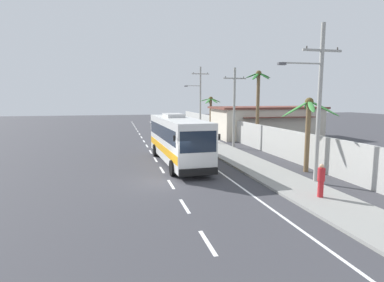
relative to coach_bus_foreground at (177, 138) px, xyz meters
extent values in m
plane|color=#3A3A3F|center=(-1.53, -5.37, -1.97)|extent=(160.00, 160.00, 0.00)
cube|color=gray|center=(5.27, 4.63, -1.90)|extent=(3.20, 90.00, 0.14)
cube|color=white|center=(-1.53, -13.76, -1.97)|extent=(0.16, 2.00, 0.01)
cube|color=white|center=(-1.53, -9.89, -1.97)|extent=(0.16, 2.00, 0.01)
cube|color=white|center=(-1.53, -6.02, -1.97)|extent=(0.16, 2.00, 0.01)
cube|color=white|center=(-1.53, -2.15, -1.97)|extent=(0.16, 2.00, 0.01)
cube|color=white|center=(-1.53, 1.72, -1.97)|extent=(0.16, 2.00, 0.01)
cube|color=white|center=(-1.53, 5.59, -1.97)|extent=(0.16, 2.00, 0.01)
cube|color=white|center=(-1.53, 9.46, -1.97)|extent=(0.16, 2.00, 0.01)
cube|color=white|center=(-1.53, 13.33, -1.97)|extent=(0.16, 2.00, 0.01)
cube|color=white|center=(-1.53, 17.20, -1.97)|extent=(0.16, 2.00, 0.01)
cube|color=white|center=(-1.53, 21.07, -1.97)|extent=(0.16, 2.00, 0.01)
cube|color=white|center=(-1.53, 24.94, -1.97)|extent=(0.16, 2.00, 0.01)
cube|color=white|center=(-1.53, 28.81, -1.97)|extent=(0.16, 2.00, 0.01)
cube|color=white|center=(-1.53, 32.68, -1.97)|extent=(0.16, 2.00, 0.01)
cube|color=white|center=(-1.53, 36.55, -1.97)|extent=(0.16, 2.00, 0.01)
cube|color=white|center=(-1.53, 40.42, -1.97)|extent=(0.16, 2.00, 0.01)
cube|color=white|center=(-1.53, 44.29, -1.97)|extent=(0.16, 2.00, 0.01)
cube|color=white|center=(2.26, 9.63, -1.97)|extent=(0.14, 70.00, 0.01)
cube|color=#B2B2AD|center=(9.07, 8.63, -0.74)|extent=(0.24, 60.00, 2.46)
cube|color=silver|center=(0.00, -0.03, -0.02)|extent=(2.92, 11.42, 3.12)
cube|color=#192333|center=(-0.01, 0.17, 0.52)|extent=(2.91, 10.52, 1.00)
cube|color=#192333|center=(0.21, -5.65, 0.45)|extent=(2.30, 0.19, 1.31)
cube|color=orange|center=(0.00, -0.03, -0.72)|extent=(2.95, 11.20, 0.56)
cube|color=black|center=(0.21, -5.74, -1.38)|extent=(2.45, 0.25, 0.44)
cube|color=#B7B7B7|center=(-0.05, 1.39, 1.68)|extent=(1.47, 2.54, 0.28)
cube|color=black|center=(1.63, -5.39, 0.68)|extent=(0.12, 0.08, 0.36)
cube|color=black|center=(-1.22, -5.50, 0.68)|extent=(0.12, 0.08, 0.36)
cylinder|color=black|center=(1.37, -3.95, -1.45)|extent=(0.36, 1.05, 1.04)
cylinder|color=black|center=(-1.07, -4.04, -1.45)|extent=(0.36, 1.05, 1.04)
cylinder|color=black|center=(1.10, 3.42, -1.45)|extent=(0.36, 1.05, 1.04)
cylinder|color=black|center=(-1.35, 3.33, -1.45)|extent=(0.36, 1.05, 1.04)
cylinder|color=black|center=(2.42, 8.03, -1.67)|extent=(0.11, 0.60, 0.60)
cylinder|color=black|center=(2.44, 9.39, -1.67)|extent=(0.13, 0.60, 0.60)
cube|color=black|center=(2.43, 8.66, -1.45)|extent=(0.26, 1.10, 0.36)
cube|color=black|center=(2.43, 8.96, -1.25)|extent=(0.25, 0.60, 0.12)
cylinder|color=gray|center=(2.42, 8.15, -1.37)|extent=(0.07, 0.32, 0.67)
cylinder|color=black|center=(2.42, 8.25, -0.93)|extent=(0.56, 0.05, 0.04)
sphere|color=#EAEACC|center=(2.42, 8.13, -1.07)|extent=(0.14, 0.14, 0.14)
cylinder|color=#2D7A47|center=(2.43, 8.91, -0.97)|extent=(0.32, 0.32, 0.56)
sphere|color=black|center=(2.43, 8.91, -0.56)|extent=(0.26, 0.26, 0.26)
cylinder|color=red|center=(5.25, -10.51, -1.42)|extent=(0.28, 0.28, 0.82)
cylinder|color=red|center=(5.25, -10.51, -0.69)|extent=(0.36, 0.36, 0.65)
sphere|color=tan|center=(5.25, -10.51, -0.26)|extent=(0.22, 0.22, 0.22)
cylinder|color=red|center=(5.91, 9.41, -1.40)|extent=(0.28, 0.28, 0.86)
cylinder|color=beige|center=(5.91, 9.41, -0.64)|extent=(0.36, 0.36, 0.68)
sphere|color=brown|center=(5.91, 9.41, -0.20)|extent=(0.21, 0.21, 0.21)
cylinder|color=#9E9E99|center=(6.89, -7.72, 2.63)|extent=(0.24, 0.24, 9.21)
cube|color=#9E9E99|center=(6.89, -7.72, 5.73)|extent=(2.47, 0.12, 0.12)
cylinder|color=#4C4742|center=(5.90, -7.72, 5.85)|extent=(0.08, 0.08, 0.16)
cylinder|color=#4C4742|center=(7.87, -7.72, 5.85)|extent=(0.08, 0.08, 0.16)
cylinder|color=#9E9E99|center=(5.65, -7.72, 4.99)|extent=(2.47, 0.09, 0.09)
cube|color=#4C4C51|center=(4.41, -7.72, 4.93)|extent=(0.44, 0.24, 0.14)
cylinder|color=#9E9E99|center=(6.94, 6.06, 2.04)|extent=(0.24, 0.24, 8.02)
cube|color=#9E9E99|center=(6.94, 6.06, 5.01)|extent=(2.37, 0.12, 0.12)
cylinder|color=#4C4742|center=(5.99, 6.06, 5.13)|extent=(0.08, 0.08, 0.16)
cylinder|color=#4C4742|center=(7.88, 6.06, 5.13)|extent=(0.08, 0.08, 0.16)
cylinder|color=#9E9E99|center=(7.07, 19.83, 2.74)|extent=(0.24, 0.24, 9.43)
cube|color=#9E9E99|center=(7.07, 19.83, 6.46)|extent=(2.54, 0.12, 0.12)
cylinder|color=#4C4742|center=(6.06, 19.83, 6.58)|extent=(0.08, 0.08, 0.16)
cylinder|color=#4C4742|center=(8.09, 19.83, 6.58)|extent=(0.08, 0.08, 0.16)
cylinder|color=#9E9E99|center=(6.02, 19.83, 4.81)|extent=(2.10, 0.09, 0.09)
cube|color=#4C4C51|center=(4.97, 19.83, 4.75)|extent=(0.44, 0.24, 0.14)
cylinder|color=brown|center=(7.93, 17.53, 0.50)|extent=(0.33, 0.33, 4.93)
ellipsoid|color=#3D893D|center=(8.64, 17.58, 2.79)|extent=(1.49, 0.46, 0.66)
ellipsoid|color=#3D893D|center=(8.02, 18.19, 2.70)|extent=(0.55, 1.44, 0.83)
ellipsoid|color=#3D893D|center=(7.26, 17.83, 2.86)|extent=(1.51, 0.95, 0.53)
ellipsoid|color=#3D893D|center=(7.43, 17.08, 2.70)|extent=(1.28, 1.21, 0.82)
ellipsoid|color=#3D893D|center=(8.20, 16.89, 2.74)|extent=(0.90, 1.46, 0.75)
sphere|color=brown|center=(7.93, 17.53, 3.01)|extent=(0.56, 0.56, 0.56)
cylinder|color=brown|center=(9.18, 5.40, 1.73)|extent=(0.33, 0.33, 7.41)
ellipsoid|color=#28702D|center=(9.85, 5.48, 5.31)|extent=(1.42, 0.52, 0.58)
ellipsoid|color=#28702D|center=(9.42, 6.02, 5.27)|extent=(0.82, 1.40, 0.64)
ellipsoid|color=#28702D|center=(8.73, 5.90, 5.31)|extent=(1.21, 1.26, 0.57)
ellipsoid|color=#28702D|center=(8.70, 5.02, 5.18)|extent=(1.23, 1.08, 0.83)
ellipsoid|color=#28702D|center=(9.49, 4.86, 5.20)|extent=(0.96, 1.31, 0.79)
sphere|color=brown|center=(9.18, 5.40, 5.49)|extent=(0.56, 0.56, 0.56)
cylinder|color=brown|center=(8.06, -4.96, 0.40)|extent=(0.33, 0.33, 4.74)
ellipsoid|color=#3D893D|center=(9.06, -4.78, 2.50)|extent=(2.11, 0.72, 0.86)
ellipsoid|color=#3D893D|center=(8.55, -4.04, 2.57)|extent=(1.31, 2.04, 0.72)
ellipsoid|color=#3D893D|center=(7.71, -4.07, 2.36)|extent=(1.06, 1.96, 1.14)
ellipsoid|color=#3D893D|center=(7.12, -4.88, 2.34)|extent=(1.98, 0.53, 1.16)
ellipsoid|color=#3D893D|center=(7.61, -5.89, 2.54)|extent=(1.24, 2.05, 0.79)
ellipsoid|color=#3D893D|center=(8.67, -5.72, 2.39)|extent=(1.53, 1.78, 1.07)
sphere|color=brown|center=(8.06, -4.96, 2.82)|extent=(0.56, 0.56, 0.56)
cube|color=beige|center=(14.25, 13.63, -0.11)|extent=(13.03, 6.47, 3.72)
cube|color=brown|center=(14.25, 13.63, 1.86)|extent=(13.81, 6.85, 0.24)
cube|color=brown|center=(14.25, 10.05, 0.82)|extent=(9.12, 0.80, 0.10)
camera|label=1|loc=(-4.46, -23.80, 3.04)|focal=29.46mm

